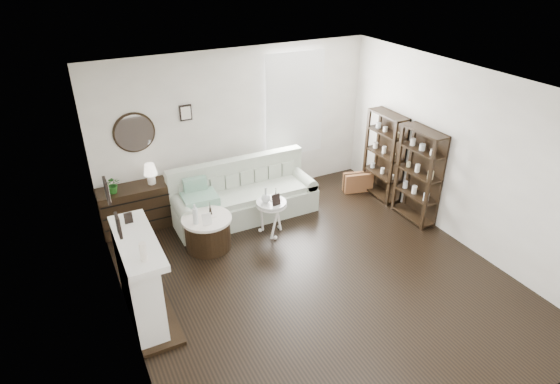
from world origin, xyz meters
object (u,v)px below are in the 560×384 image
dresser (135,208)px  drum_table (208,232)px  pedestal_table (271,204)px  sofa (243,198)px

dresser → drum_table: dresser is taller
dresser → drum_table: 1.38m
dresser → pedestal_table: bearing=-31.5°
sofa → dresser: bearing=167.3°
sofa → drum_table: 1.11m
drum_table → pedestal_table: 1.08m
drum_table → pedestal_table: size_ratio=1.29×
sofa → pedestal_table: 0.82m
sofa → dresser: sofa is taller
sofa → drum_table: size_ratio=3.22×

